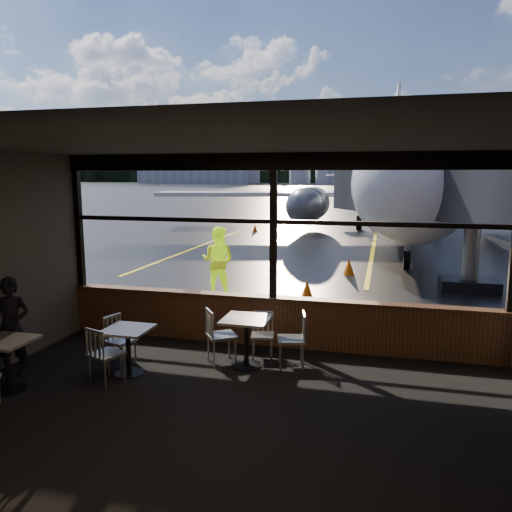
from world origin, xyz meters
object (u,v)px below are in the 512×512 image
at_px(cone_nose, 349,267).
at_px(cafe_table_near, 246,342).
at_px(chair_mid_w, 121,341).
at_px(cafe_table_left, 8,365).
at_px(cafe_table_mid, 129,352).
at_px(chair_near_w, 222,336).
at_px(chair_near_e, 291,340).
at_px(chair_near_n, 262,336).
at_px(chair_mid_s, 106,355).
at_px(airliner, 402,135).
at_px(jet_bridge, 451,202).
at_px(cone_extra, 307,289).
at_px(cone_wing, 255,228).
at_px(passenger, 11,327).
at_px(ground_crew, 218,261).

bearing_deg(cone_nose, cafe_table_near, -97.45).
bearing_deg(chair_mid_w, cafe_table_left, -22.11).
distance_m(cafe_table_mid, chair_near_w, 1.51).
relative_size(chair_near_e, chair_mid_w, 1.09).
height_order(chair_near_n, chair_mid_s, chair_mid_s).
bearing_deg(airliner, jet_bridge, -86.52).
bearing_deg(jet_bridge, chair_mid_s, -125.93).
relative_size(chair_near_n, cone_extra, 1.85).
xyz_separation_m(jet_bridge, cafe_table_left, (-6.90, -8.38, -2.03)).
xyz_separation_m(cafe_table_near, chair_near_w, (-0.44, 0.04, 0.06)).
relative_size(jet_bridge, chair_near_w, 11.70).
height_order(chair_mid_w, cone_wing, chair_mid_w).
xyz_separation_m(chair_near_e, chair_near_w, (-1.15, -0.13, 0.01)).
bearing_deg(cafe_table_left, passenger, 123.86).
distance_m(cafe_table_near, ground_crew, 5.12).
xyz_separation_m(airliner, cone_extra, (-2.64, -16.34, -5.05)).
distance_m(airliner, ground_crew, 17.93).
bearing_deg(chair_near_w, cone_nose, 134.98).
height_order(airliner, cone_wing, airliner).
distance_m(jet_bridge, cafe_table_mid, 9.44).
distance_m(cafe_table_mid, cone_extra, 6.10).
bearing_deg(cafe_table_left, cone_extra, 63.70).
height_order(chair_near_w, ground_crew, ground_crew).
bearing_deg(jet_bridge, chair_near_e, -115.54).
relative_size(airliner, cafe_table_mid, 45.52).
relative_size(jet_bridge, chair_near_n, 13.85).
bearing_deg(chair_mid_s, airliner, 98.03).
bearing_deg(chair_mid_w, cone_nose, 178.61).
distance_m(chair_near_e, chair_near_w, 1.16).
xyz_separation_m(jet_bridge, chair_mid_s, (-5.65, -7.80, -1.96)).
distance_m(chair_near_w, cone_wing, 19.71).
height_order(airliner, chair_mid_s, airliner).
height_order(chair_mid_w, cone_extra, chair_mid_w).
bearing_deg(cafe_table_mid, passenger, -165.76).
relative_size(chair_near_w, chair_near_n, 1.18).
height_order(airliner, cafe_table_near, airliner).
xyz_separation_m(cafe_table_mid, cone_nose, (2.78, 9.03, -0.13)).
distance_m(chair_mid_w, cone_nose, 9.26).
xyz_separation_m(cafe_table_near, ground_crew, (-2.07, 4.66, 0.49)).
bearing_deg(cone_extra, chair_near_e, -84.38).
height_order(cone_nose, cone_wing, cone_nose).
height_order(cafe_table_mid, cafe_table_left, cafe_table_left).
bearing_deg(passenger, airliner, 58.19).
height_order(chair_near_w, chair_near_n, chair_near_w).
height_order(chair_near_n, passenger, passenger).
bearing_deg(airliner, chair_mid_w, -102.72).
relative_size(airliner, ground_crew, 19.04).
distance_m(airliner, cone_extra, 17.30).
xyz_separation_m(cafe_table_near, cafe_table_mid, (-1.71, -0.78, -0.03)).
xyz_separation_m(airliner, cafe_table_mid, (-4.58, -22.11, -4.88)).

